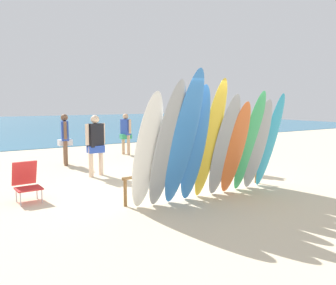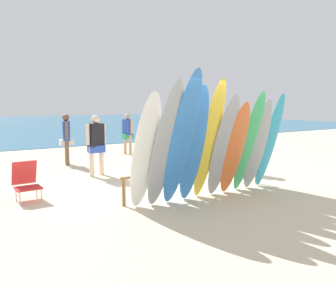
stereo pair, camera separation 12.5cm
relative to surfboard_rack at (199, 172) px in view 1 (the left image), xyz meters
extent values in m
plane|color=beige|center=(0.00, 14.00, -0.49)|extent=(60.00, 60.00, 0.00)
cube|color=teal|center=(0.00, 29.82, -0.48)|extent=(60.00, 40.00, 0.02)
cylinder|color=brown|center=(-1.87, 0.00, -0.21)|extent=(0.07, 0.07, 0.57)
cylinder|color=brown|center=(1.87, 0.00, -0.21)|extent=(0.07, 0.07, 0.57)
cylinder|color=brown|center=(0.00, 0.00, 0.08)|extent=(3.85, 0.06, 0.06)
ellipsoid|color=white|center=(-1.69, -0.59, 0.65)|extent=(0.52, 0.90, 2.29)
ellipsoid|color=#999EA3|center=(-1.32, -0.69, 0.75)|extent=(0.60, 1.02, 2.49)
ellipsoid|color=#337AD1|center=(-0.98, -0.75, 0.85)|extent=(0.56, 1.08, 2.69)
ellipsoid|color=#337AD1|center=(-0.57, -0.58, 0.72)|extent=(0.57, 0.84, 2.43)
ellipsoid|color=yellow|center=(-0.18, -0.59, 0.79)|extent=(0.49, 0.91, 2.56)
ellipsoid|color=#999EA3|center=(0.21, -0.59, 0.64)|extent=(0.57, 0.80, 2.26)
ellipsoid|color=orange|center=(0.56, -0.58, 0.56)|extent=(0.54, 0.75, 2.11)
ellipsoid|color=#38B266|center=(0.99, -0.57, 0.68)|extent=(0.54, 0.84, 2.34)
ellipsoid|color=#999EA3|center=(1.30, -0.54, 0.59)|extent=(0.58, 0.76, 2.16)
ellipsoid|color=#289EC6|center=(1.73, -0.52, 0.66)|extent=(0.51, 0.76, 2.29)
cylinder|color=beige|center=(-1.46, 3.03, -0.07)|extent=(0.13, 0.13, 0.84)
cylinder|color=beige|center=(-1.13, 3.12, -0.07)|extent=(0.13, 0.13, 0.84)
cube|color=#2D4CB2|center=(-1.30, 3.08, 0.28)|extent=(0.45, 0.28, 0.20)
cube|color=black|center=(-1.30, 3.08, 0.67)|extent=(0.48, 0.34, 0.65)
sphere|color=beige|center=(-1.30, 3.08, 1.12)|extent=(0.24, 0.24, 0.24)
cylinder|color=beige|center=(-1.56, 3.00, 0.71)|extent=(0.10, 0.10, 0.58)
cylinder|color=beige|center=(-1.03, 3.15, 0.71)|extent=(0.10, 0.10, 0.58)
cylinder|color=tan|center=(1.22, 6.11, -0.09)|extent=(0.12, 0.12, 0.79)
cylinder|color=tan|center=(1.14, 6.43, -0.09)|extent=(0.12, 0.12, 0.79)
cube|color=#33A36B|center=(1.18, 6.27, 0.24)|extent=(0.43, 0.26, 0.19)
cube|color=#2D4CB2|center=(1.18, 6.27, 0.61)|extent=(0.30, 0.45, 0.62)
sphere|color=tan|center=(1.18, 6.27, 1.04)|extent=(0.22, 0.22, 0.22)
cylinder|color=tan|center=(1.24, 6.01, 0.65)|extent=(0.10, 0.10, 0.55)
cylinder|color=tan|center=(1.12, 6.52, 0.65)|extent=(0.10, 0.10, 0.55)
cylinder|color=brown|center=(-1.56, 5.11, -0.08)|extent=(0.13, 0.13, 0.82)
cylinder|color=brown|center=(-1.49, 5.44, -0.08)|extent=(0.13, 0.13, 0.82)
cube|color=silver|center=(-1.52, 5.27, 0.26)|extent=(0.44, 0.27, 0.20)
cube|color=#2D4CB2|center=(-1.52, 5.27, 0.65)|extent=(0.31, 0.46, 0.64)
sphere|color=brown|center=(-1.52, 5.27, 1.09)|extent=(0.23, 0.23, 0.23)
cylinder|color=brown|center=(-1.58, 5.01, 0.69)|extent=(0.10, 0.10, 0.57)
cylinder|color=brown|center=(-1.47, 5.54, 0.69)|extent=(0.10, 0.10, 0.57)
cylinder|color=tan|center=(2.27, 1.54, -0.10)|extent=(0.12, 0.12, 0.79)
cylinder|color=tan|center=(2.55, 1.37, -0.10)|extent=(0.12, 0.12, 0.79)
cube|color=silver|center=(2.41, 1.45, 0.23)|extent=(0.42, 0.26, 0.19)
cube|color=#DB333D|center=(2.41, 1.45, 0.60)|extent=(0.46, 0.39, 0.62)
sphere|color=tan|center=(2.41, 1.45, 1.02)|extent=(0.22, 0.22, 0.22)
cylinder|color=tan|center=(2.19, 1.59, 0.64)|extent=(0.10, 0.10, 0.55)
cylinder|color=tan|center=(2.63, 1.32, 0.64)|extent=(0.10, 0.10, 0.55)
cylinder|color=#B7B7BC|center=(-3.64, 1.13, -0.35)|extent=(0.02, 0.02, 0.28)
cylinder|color=#B7B7BC|center=(-3.22, 1.15, -0.35)|extent=(0.02, 0.02, 0.28)
cylinder|color=#B7B7BC|center=(-3.66, 1.51, -0.35)|extent=(0.02, 0.02, 0.28)
cylinder|color=#B7B7BC|center=(-3.24, 1.53, -0.35)|extent=(0.02, 0.02, 0.28)
cube|color=red|center=(-3.44, 1.33, -0.20)|extent=(0.52, 0.47, 0.03)
cube|color=red|center=(-3.45, 1.65, 0.08)|extent=(0.51, 0.23, 0.53)
camera|label=1|loc=(-4.77, -6.10, 1.58)|focal=36.73mm
camera|label=2|loc=(-4.67, -6.17, 1.58)|focal=36.73mm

